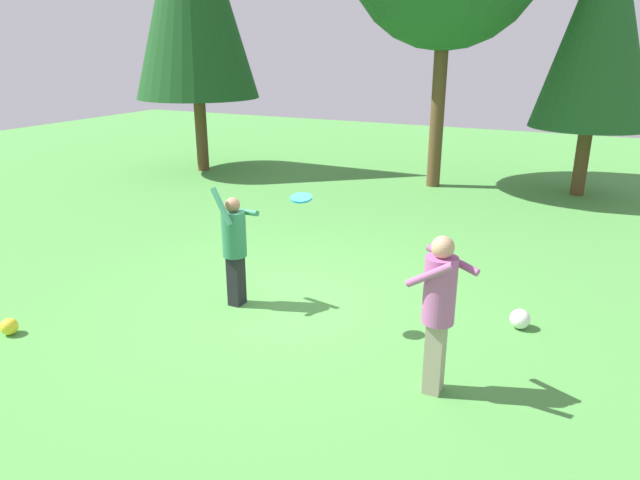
{
  "coord_description": "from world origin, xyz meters",
  "views": [
    {
      "loc": [
        3.87,
        -6.65,
        3.58
      ],
      "look_at": [
        0.62,
        0.02,
        1.05
      ],
      "focal_mm": 32.21,
      "sensor_mm": 36.0,
      "label": 1
    }
  ],
  "objects_px": {
    "frisbee": "(301,198)",
    "ball_yellow": "(9,327)",
    "person_thrower": "(234,242)",
    "person_catcher": "(439,302)",
    "tree_right": "(602,21)",
    "ball_white": "(520,319)"
  },
  "relations": [
    {
      "from": "person_catcher",
      "to": "ball_yellow",
      "type": "relative_size",
      "value": 8.0
    },
    {
      "from": "person_thrower",
      "to": "ball_white",
      "type": "bearing_deg",
      "value": 27.48
    },
    {
      "from": "person_thrower",
      "to": "person_catcher",
      "type": "height_order",
      "value": "person_catcher"
    },
    {
      "from": "person_thrower",
      "to": "ball_white",
      "type": "relative_size",
      "value": 6.59
    },
    {
      "from": "person_thrower",
      "to": "frisbee",
      "type": "bearing_deg",
      "value": 0.0
    },
    {
      "from": "frisbee",
      "to": "ball_white",
      "type": "height_order",
      "value": "frisbee"
    },
    {
      "from": "ball_yellow",
      "to": "frisbee",
      "type": "bearing_deg",
      "value": 28.28
    },
    {
      "from": "person_thrower",
      "to": "ball_yellow",
      "type": "height_order",
      "value": "person_thrower"
    },
    {
      "from": "person_thrower",
      "to": "frisbee",
      "type": "relative_size",
      "value": 5.56
    },
    {
      "from": "frisbee",
      "to": "tree_right",
      "type": "distance_m",
      "value": 10.13
    },
    {
      "from": "person_thrower",
      "to": "ball_yellow",
      "type": "bearing_deg",
      "value": -123.31
    },
    {
      "from": "person_thrower",
      "to": "person_catcher",
      "type": "distance_m",
      "value": 3.3
    },
    {
      "from": "frisbee",
      "to": "tree_right",
      "type": "relative_size",
      "value": 0.05
    },
    {
      "from": "person_thrower",
      "to": "ball_yellow",
      "type": "relative_size",
      "value": 7.94
    },
    {
      "from": "ball_yellow",
      "to": "tree_right",
      "type": "bearing_deg",
      "value": 61.02
    },
    {
      "from": "person_catcher",
      "to": "person_thrower",
      "type": "bearing_deg",
      "value": 2.31
    },
    {
      "from": "frisbee",
      "to": "person_thrower",
      "type": "bearing_deg",
      "value": 167.43
    },
    {
      "from": "person_thrower",
      "to": "frisbee",
      "type": "distance_m",
      "value": 1.51
    },
    {
      "from": "person_catcher",
      "to": "frisbee",
      "type": "xyz_separation_m",
      "value": [
        -1.94,
        0.66,
        0.74
      ]
    },
    {
      "from": "frisbee",
      "to": "ball_yellow",
      "type": "height_order",
      "value": "frisbee"
    },
    {
      "from": "person_thrower",
      "to": "ball_white",
      "type": "distance_m",
      "value": 4.02
    },
    {
      "from": "ball_yellow",
      "to": "person_thrower",
      "type": "bearing_deg",
      "value": 44.11
    }
  ]
}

